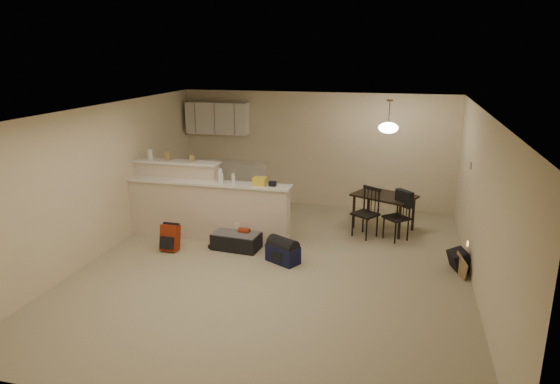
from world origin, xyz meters
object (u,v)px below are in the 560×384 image
(pendant_lamp, at_px, (388,127))
(black_daypack, at_px, (459,260))
(dining_chair_near, at_px, (365,213))
(dining_chair_far, at_px, (396,216))
(red_backpack, at_px, (170,238))
(suitcase, at_px, (237,240))
(navy_duffel, at_px, (283,254))
(dining_table, at_px, (384,199))

(pendant_lamp, bearing_deg, black_daypack, -51.47)
(dining_chair_near, bearing_deg, black_daypack, -1.16)
(pendant_lamp, distance_m, dining_chair_far, 1.64)
(pendant_lamp, xyz_separation_m, red_backpack, (-3.52, -1.98, -1.76))
(suitcase, distance_m, navy_duffel, 1.01)
(pendant_lamp, distance_m, suitcase, 3.45)
(pendant_lamp, height_order, dining_chair_near, pendant_lamp)
(dining_chair_near, relative_size, red_backpack, 2.05)
(navy_duffel, relative_size, black_daypack, 1.54)
(suitcase, bearing_deg, dining_chair_near, 32.63)
(dining_chair_near, distance_m, red_backpack, 3.55)
(dining_chair_far, distance_m, suitcase, 2.91)
(black_daypack, bearing_deg, pendant_lamp, 21.87)
(dining_chair_far, height_order, suitcase, dining_chair_far)
(red_backpack, bearing_deg, dining_table, 30.91)
(navy_duffel, bearing_deg, suitcase, -174.90)
(red_backpack, bearing_deg, suitcase, 20.71)
(black_daypack, bearing_deg, suitcase, 73.33)
(pendant_lamp, bearing_deg, dining_table, 135.00)
(dining_table, distance_m, dining_chair_near, 0.59)
(dining_chair_near, relative_size, navy_duffel, 1.73)
(dining_chair_near, bearing_deg, pendant_lamp, 91.46)
(navy_duffel, bearing_deg, red_backpack, -151.99)
(red_backpack, height_order, navy_duffel, red_backpack)
(pendant_lamp, height_order, navy_duffel, pendant_lamp)
(dining_chair_near, relative_size, suitcase, 1.15)
(dining_table, relative_size, dining_chair_far, 1.47)
(dining_chair_near, distance_m, dining_chair_far, 0.56)
(dining_chair_near, height_order, red_backpack, dining_chair_near)
(dining_table, height_order, navy_duffel, dining_table)
(dining_table, distance_m, red_backpack, 4.06)
(pendant_lamp, xyz_separation_m, navy_duffel, (-1.50, -2.00, -1.84))
(pendant_lamp, height_order, suitcase, pendant_lamp)
(dining_chair_near, distance_m, suitcase, 2.42)
(suitcase, bearing_deg, pendant_lamp, 38.25)
(dining_table, bearing_deg, dining_chair_far, -38.80)
(dining_table, bearing_deg, navy_duffel, -102.44)
(dining_chair_far, height_order, navy_duffel, dining_chair_far)
(dining_table, height_order, red_backpack, dining_table)
(pendant_lamp, bearing_deg, dining_chair_near, -122.54)
(dining_chair_far, bearing_deg, red_backpack, -111.95)
(dining_chair_near, bearing_deg, dining_chair_far, 31.97)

